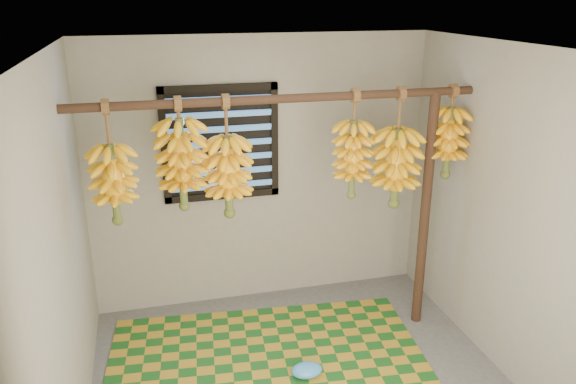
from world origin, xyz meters
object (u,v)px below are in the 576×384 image
object	(u,v)px
support_post	(425,214)
banana_bunch_a	(114,184)
banana_bunch_c	(228,176)
banana_bunch_e	(396,168)
banana_bunch_b	(182,164)
banana_bunch_f	(448,142)
woven_mat	(271,379)
plastic_bag	(307,370)
banana_bunch_d	(353,159)

from	to	relation	value
support_post	banana_bunch_a	world-z (taller)	banana_bunch_a
banana_bunch_c	banana_bunch_e	distance (m)	1.32
banana_bunch_b	banana_bunch_f	xyz separation A→B (m)	(2.08, -0.00, 0.02)
support_post	banana_bunch_f	world-z (taller)	banana_bunch_f
woven_mat	banana_bunch_e	xyz separation A→B (m)	(1.13, 0.47, 1.41)
banana_bunch_f	support_post	bearing A→B (deg)	180.00
banana_bunch_b	banana_bunch_e	bearing A→B (deg)	-0.00
support_post	banana_bunch_b	xyz separation A→B (m)	(-1.93, 0.00, 0.57)
woven_mat	plastic_bag	size ratio (longest dim) A/B	10.25
banana_bunch_c	banana_bunch_f	bearing A→B (deg)	-0.00
support_post	banana_bunch_b	size ratio (longest dim) A/B	2.46
support_post	plastic_bag	world-z (taller)	support_post
woven_mat	banana_bunch_d	xyz separation A→B (m)	(0.76, 0.47, 1.51)
woven_mat	banana_bunch_c	bearing A→B (deg)	112.71
banana_bunch_d	banana_bunch_e	world-z (taller)	same
banana_bunch_a	banana_bunch_b	xyz separation A→B (m)	(0.47, 0.00, 0.11)
support_post	banana_bunch_b	distance (m)	2.02
support_post	banana_bunch_f	distance (m)	0.61
support_post	banana_bunch_d	xyz separation A→B (m)	(-0.65, 0.00, 0.51)
banana_bunch_c	support_post	bearing A→B (deg)	0.00
support_post	banana_bunch_c	bearing A→B (deg)	180.00
banana_bunch_a	banana_bunch_f	xyz separation A→B (m)	(2.55, -0.00, 0.13)
banana_bunch_d	banana_bunch_a	bearing A→B (deg)	-180.00
woven_mat	banana_bunch_d	size ratio (longest dim) A/B	2.91
banana_bunch_a	banana_bunch_e	world-z (taller)	same
banana_bunch_c	banana_bunch_e	xyz separation A→B (m)	(1.32, -0.00, -0.04)
woven_mat	banana_bunch_b	distance (m)	1.71
banana_bunch_b	banana_bunch_f	world-z (taller)	same
woven_mat	banana_bunch_a	size ratio (longest dim) A/B	2.81
support_post	banana_bunch_f	size ratio (longest dim) A/B	2.70
banana_bunch_c	banana_bunch_e	bearing A→B (deg)	-0.00
banana_bunch_b	plastic_bag	bearing A→B (deg)	-32.76
banana_bunch_e	banana_bunch_a	bearing A→B (deg)	180.00
plastic_bag	banana_bunch_d	size ratio (longest dim) A/B	0.28
support_post	banana_bunch_c	xyz separation A→B (m)	(-1.61, 0.00, 0.46)
plastic_bag	banana_bunch_e	bearing A→B (deg)	30.41
plastic_bag	banana_bunch_a	world-z (taller)	banana_bunch_a
plastic_bag	banana_bunch_c	world-z (taller)	banana_bunch_c
woven_mat	banana_bunch_b	size ratio (longest dim) A/B	3.02
woven_mat	banana_bunch_f	bearing A→B (deg)	16.56
banana_bunch_d	banana_bunch_f	size ratio (longest dim) A/B	1.14
banana_bunch_a	banana_bunch_c	size ratio (longest dim) A/B	0.97
banana_bunch_d	support_post	bearing A→B (deg)	-0.00
banana_bunch_a	banana_bunch_d	bearing A→B (deg)	0.00
banana_bunch_d	banana_bunch_c	bearing A→B (deg)	-180.00
woven_mat	banana_bunch_d	world-z (taller)	banana_bunch_d
banana_bunch_f	banana_bunch_c	bearing A→B (deg)	180.00
banana_bunch_a	banana_bunch_c	xyz separation A→B (m)	(0.79, 0.00, -0.01)
woven_mat	banana_bunch_a	xyz separation A→B (m)	(-0.99, 0.47, 1.46)
plastic_bag	banana_bunch_e	world-z (taller)	banana_bunch_e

